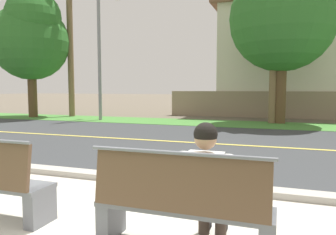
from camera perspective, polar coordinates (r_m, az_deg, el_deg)
name	(u,v)px	position (r m, az deg, el deg)	size (l,w,h in m)	color
ground_plane	(213,136)	(10.81, 7.78, -3.23)	(140.00, 140.00, 0.00)	#665B4C
sidewalk_pavement	(73,232)	(3.90, -16.32, -18.63)	(44.00, 3.60, 0.01)	beige
curb_edge	(144,180)	(5.49, -4.23, -10.84)	(44.00, 0.30, 0.11)	#ADA89E
street_asphalt	(202,143)	(9.37, 5.95, -4.48)	(52.00, 8.00, 0.01)	#383A3D
road_centre_line	(202,143)	(9.36, 5.95, -4.45)	(48.00, 0.14, 0.01)	#E0CC4C
far_verge_grass	(230,124)	(14.63, 10.82, -1.06)	(48.00, 2.80, 0.02)	#478438
bench_right	(181,207)	(3.20, 2.34, -15.27)	(1.71, 0.48, 1.01)	slate
seated_person_white	(207,181)	(3.23, 6.86, -10.87)	(0.52, 0.68, 1.25)	#47382D
streetlamp	(101,42)	(16.65, -11.54, 12.72)	(0.24, 2.10, 6.59)	gray
shade_tree_far_left	(31,36)	(19.14, -22.74, 12.95)	(4.01, 4.01, 6.61)	brown
shade_tree_left	(286,10)	(15.58, 19.94, 17.21)	(4.57, 4.57, 7.54)	brown
garden_wall	(292,105)	(18.02, 20.88, 2.05)	(13.00, 0.36, 1.40)	gray
house_across_street	(312,56)	(21.33, 23.77, 9.72)	(10.87, 6.91, 6.76)	beige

